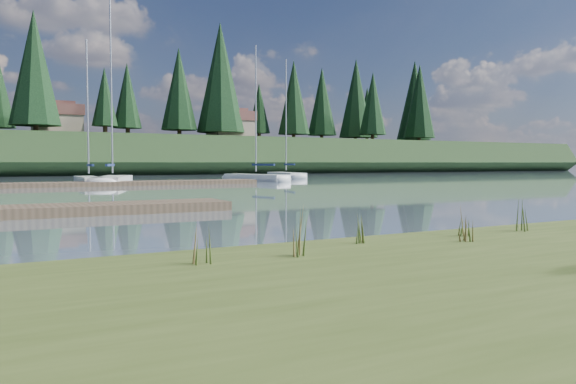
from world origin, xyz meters
TOP-DOWN VIEW (x-y plane):
  - ground at (0.00, 30.00)m, footprint 200.00×200.00m
  - bank at (0.00, -6.00)m, footprint 60.00×9.00m
  - ridge at (0.00, 73.00)m, footprint 200.00×20.00m
  - dock_far at (2.00, 30.00)m, footprint 26.00×2.20m
  - sailboat_bg_2 at (3.68, 33.82)m, footprint 1.54×6.93m
  - sailboat_bg_3 at (5.71, 34.40)m, footprint 4.98×9.54m
  - sailboat_bg_4 at (17.65, 35.61)m, footprint 3.57×8.13m
  - sailboat_bg_5 at (24.70, 42.54)m, footprint 3.11×8.81m
  - weed_0 at (0.37, -2.70)m, footprint 0.17×0.14m
  - weed_1 at (1.70, -2.17)m, footprint 0.17×0.14m
  - weed_2 at (3.78, -2.28)m, footprint 0.17×0.14m
  - weed_3 at (-0.97, -2.63)m, footprint 0.17×0.14m
  - weed_4 at (3.32, -2.79)m, footprint 0.17×0.14m
  - weed_5 at (5.24, -2.31)m, footprint 0.17×0.14m
  - mud_lip at (0.00, -1.60)m, footprint 60.00×0.50m
  - conifer_4 at (3.00, 66.00)m, footprint 6.16×6.16m
  - conifer_5 at (15.00, 70.00)m, footprint 3.96×3.96m
  - conifer_6 at (28.00, 68.00)m, footprint 7.04×7.04m
  - conifer_7 at (42.00, 71.00)m, footprint 5.28×5.28m
  - conifer_8 at (55.00, 67.00)m, footprint 4.62×4.62m
  - conifer_9 at (68.00, 70.00)m, footprint 5.94×5.94m
  - house_1 at (6.00, 71.00)m, footprint 6.30×5.30m
  - house_2 at (30.00, 69.00)m, footprint 6.30×5.30m

SIDE VIEW (x-z plane):
  - ground at x=0.00m, z-range 0.00..0.00m
  - mud_lip at x=0.00m, z-range 0.00..0.14m
  - dock_far at x=2.00m, z-range 0.00..0.30m
  - bank at x=0.00m, z-range 0.00..0.35m
  - sailboat_bg_5 at x=24.70m, z-range -5.82..6.46m
  - sailboat_bg_3 at x=5.71m, z-range -6.56..7.20m
  - sailboat_bg_4 at x=17.65m, z-range -5.57..6.22m
  - sailboat_bg_2 at x=3.68m, z-range -4.91..5.57m
  - weed_4 at x=3.32m, z-range 0.32..0.73m
  - weed_1 at x=1.70m, z-range 0.31..0.82m
  - weed_3 at x=-0.97m, z-range 0.31..0.85m
  - weed_2 at x=3.78m, z-range 0.31..0.85m
  - weed_5 at x=5.24m, z-range 0.30..0.96m
  - weed_0 at x=0.37m, z-range 0.29..0.99m
  - ridge at x=0.00m, z-range 0.00..5.00m
  - house_1 at x=6.00m, z-range 4.99..9.64m
  - house_2 at x=30.00m, z-range 4.99..9.64m
  - conifer_5 at x=15.00m, z-range 5.65..16.00m
  - conifer_8 at x=55.00m, z-range 5.62..17.40m
  - conifer_7 at x=42.00m, z-range 5.59..18.79m
  - conifer_9 at x=68.00m, z-range 5.55..20.18m
  - conifer_4 at x=3.00m, z-range 5.54..20.64m
  - conifer_6 at x=28.00m, z-range 5.49..22.49m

